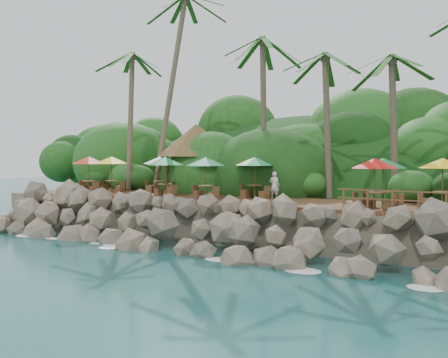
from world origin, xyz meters
The scene contains 12 objects.
ground centered at (0.00, 0.00, 0.00)m, with size 140.00×140.00×0.00m, color #19514F.
land_base centered at (0.00, 16.00, 1.05)m, with size 32.00×25.20×2.10m, color gray.
jungle_hill centered at (0.00, 23.50, 0.00)m, with size 44.80×28.00×15.40m, color #143811.
seawall centered at (0.00, 2.00, 1.15)m, with size 29.00×4.00×2.30m, color gray, non-canonical shape.
terrace centered at (0.00, 6.00, 2.20)m, with size 26.00×5.00×0.20m, color brown.
jungle_foliage centered at (0.00, 15.00, 0.00)m, with size 44.00×16.00×12.00m, color #143811, non-canonical shape.
foam_line centered at (0.00, 0.30, 0.03)m, with size 25.20×0.80×0.06m.
palms centered at (2.20, 8.68, 12.08)m, with size 28.10×7.10×14.76m.
palapa centered at (-4.11, 9.16, 5.79)m, with size 5.34×5.34×4.60m.
dining_clusters centered at (0.46, 5.67, 4.28)m, with size 23.37×5.41×2.39m.
railing centered at (10.68, 3.65, 2.91)m, with size 6.10×0.10×1.00m.
waiter centered at (2.94, 6.66, 3.09)m, with size 0.57×0.38×1.58m, color white.
Camera 1 is at (15.25, -19.26, 4.95)m, focal length 40.51 mm.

